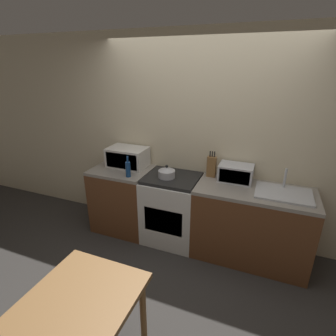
# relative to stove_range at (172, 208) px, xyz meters

# --- Properties ---
(ground_plane) EXTENTS (16.00, 16.00, 0.00)m
(ground_plane) POSITION_rel_stove_range_xyz_m (0.27, -0.80, -0.45)
(ground_plane) COLOR #33302D
(wall_back) EXTENTS (10.00, 0.06, 2.60)m
(wall_back) POSITION_rel_stove_range_xyz_m (0.27, 0.34, 0.85)
(wall_back) COLOR beige
(wall_back) RESTS_ON ground_plane
(counter_left_run) EXTENTS (0.77, 0.62, 0.90)m
(counter_left_run) POSITION_rel_stove_range_xyz_m (-0.73, 0.00, 0.00)
(counter_left_run) COLOR brown
(counter_left_run) RESTS_ON ground_plane
(counter_right_run) EXTENTS (1.30, 0.62, 0.90)m
(counter_right_run) POSITION_rel_stove_range_xyz_m (0.99, 0.00, 0.00)
(counter_right_run) COLOR brown
(counter_right_run) RESTS_ON ground_plane
(stove_range) EXTENTS (0.68, 0.62, 0.90)m
(stove_range) POSITION_rel_stove_range_xyz_m (0.00, 0.00, 0.00)
(stove_range) COLOR silver
(stove_range) RESTS_ON ground_plane
(kettle) EXTENTS (0.21, 0.21, 0.16)m
(kettle) POSITION_rel_stove_range_xyz_m (-0.06, -0.04, 0.52)
(kettle) COLOR #B7B7BC
(kettle) RESTS_ON stove_range
(microwave) EXTENTS (0.52, 0.35, 0.26)m
(microwave) POSITION_rel_stove_range_xyz_m (-0.69, 0.11, 0.58)
(microwave) COLOR silver
(microwave) RESTS_ON counter_left_run
(bottle) EXTENTS (0.06, 0.06, 0.27)m
(bottle) POSITION_rel_stove_range_xyz_m (-0.51, -0.20, 0.56)
(bottle) COLOR navy
(bottle) RESTS_ON counter_left_run
(knife_block) EXTENTS (0.11, 0.07, 0.33)m
(knife_block) POSITION_rel_stove_range_xyz_m (0.44, 0.19, 0.58)
(knife_block) COLOR brown
(knife_block) RESTS_ON counter_right_run
(toaster_oven) EXTENTS (0.39, 0.26, 0.20)m
(toaster_oven) POSITION_rel_stove_range_xyz_m (0.74, 0.16, 0.55)
(toaster_oven) COLOR silver
(toaster_oven) RESTS_ON counter_right_run
(sink_basin) EXTENTS (0.58, 0.42, 0.24)m
(sink_basin) POSITION_rel_stove_range_xyz_m (1.28, 0.01, 0.47)
(sink_basin) COLOR silver
(sink_basin) RESTS_ON counter_right_run
(dining_table) EXTENTS (0.71, 0.75, 0.77)m
(dining_table) POSITION_rel_stove_range_xyz_m (0.04, -1.81, 0.21)
(dining_table) COLOR brown
(dining_table) RESTS_ON ground_plane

